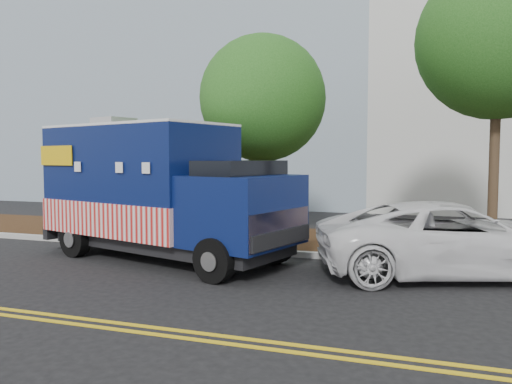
% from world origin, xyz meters
% --- Properties ---
extents(ground, '(120.00, 120.00, 0.00)m').
position_xyz_m(ground, '(0.00, 0.00, 0.00)').
color(ground, black).
rests_on(ground, ground).
extents(curb, '(120.00, 0.18, 0.15)m').
position_xyz_m(curb, '(0.00, 1.40, 0.07)').
color(curb, '#9E9E99').
rests_on(curb, ground).
extents(mulch_strip, '(120.00, 4.00, 0.15)m').
position_xyz_m(mulch_strip, '(0.00, 3.50, 0.07)').
color(mulch_strip, black).
rests_on(mulch_strip, ground).
extents(centerline_near, '(120.00, 0.10, 0.01)m').
position_xyz_m(centerline_near, '(0.00, -4.45, 0.01)').
color(centerline_near, gold).
rests_on(centerline_near, ground).
extents(centerline_far, '(120.00, 0.10, 0.01)m').
position_xyz_m(centerline_far, '(0.00, -4.70, 0.01)').
color(centerline_far, gold).
rests_on(centerline_far, ground).
extents(tree_b, '(3.85, 3.85, 6.26)m').
position_xyz_m(tree_b, '(-0.27, 3.76, 4.33)').
color(tree_b, '#38281C').
rests_on(tree_b, ground).
extents(tree_c, '(4.19, 4.19, 7.72)m').
position_xyz_m(tree_c, '(6.21, 3.70, 5.61)').
color(tree_c, '#38281C').
rests_on(tree_c, ground).
extents(sign_post, '(0.06, 0.06, 2.40)m').
position_xyz_m(sign_post, '(-5.27, 2.00, 1.20)').
color(sign_post, '#473828').
rests_on(sign_post, ground).
extents(food_truck, '(7.21, 4.27, 3.59)m').
position_xyz_m(food_truck, '(-1.91, 0.19, 1.63)').
color(food_truck, black).
rests_on(food_truck, ground).
extents(white_car, '(6.27, 4.35, 1.59)m').
position_xyz_m(white_car, '(5.05, 0.51, 0.80)').
color(white_car, silver).
rests_on(white_car, ground).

